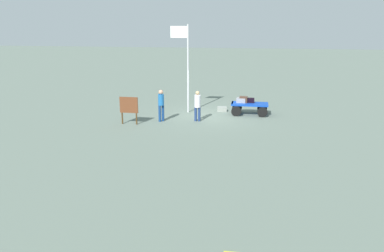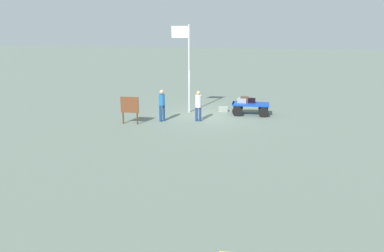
{
  "view_description": "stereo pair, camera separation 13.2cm",
  "coord_description": "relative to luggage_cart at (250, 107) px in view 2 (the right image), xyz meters",
  "views": [
    {
      "loc": [
        -2.61,
        20.8,
        5.19
      ],
      "look_at": [
        -0.11,
        6.0,
        1.04
      ],
      "focal_mm": 35.12,
      "sensor_mm": 36.0,
      "label": 1
    },
    {
      "loc": [
        -2.74,
        20.78,
        5.19
      ],
      "look_at": [
        -0.11,
        6.0,
        1.04
      ],
      "focal_mm": 35.12,
      "sensor_mm": 36.0,
      "label": 2
    }
  ],
  "objects": [
    {
      "name": "luggage_cart",
      "position": [
        0.0,
        0.0,
        0.0
      ],
      "size": [
        2.12,
        1.16,
        0.68
      ],
      "color": "#113EB0",
      "rests_on": "ground"
    },
    {
      "name": "suitcase_tan",
      "position": [
        1.63,
        -0.55,
        -0.34
      ],
      "size": [
        0.6,
        0.42,
        0.28
      ],
      "color": "gray",
      "rests_on": "ground"
    },
    {
      "name": "flagpole",
      "position": [
        3.75,
        0.02,
        2.64
      ],
      "size": [
        1.06,
        0.1,
        5.1
      ],
      "color": "silver",
      "rests_on": "ground"
    },
    {
      "name": "suitcase_olive",
      "position": [
        0.48,
        -0.09,
        0.33
      ],
      "size": [
        0.55,
        0.42,
        0.27
      ],
      "color": "gray",
      "rests_on": "luggage_cart"
    },
    {
      "name": "suitcase_maroon",
      "position": [
        -0.01,
        -0.22,
        0.32
      ],
      "size": [
        0.54,
        0.39,
        0.25
      ],
      "color": "black",
      "rests_on": "luggage_cart"
    },
    {
      "name": "worker_lead",
      "position": [
        4.66,
        2.36,
        0.52
      ],
      "size": [
        0.44,
        0.44,
        1.73
      ],
      "color": "navy",
      "rests_on": "ground"
    },
    {
      "name": "suitcase_navy",
      "position": [
        0.35,
        -0.09,
        0.38
      ],
      "size": [
        0.47,
        0.33,
        0.37
      ],
      "color": "#493024",
      "rests_on": "luggage_cart"
    },
    {
      "name": "ground_plane",
      "position": [
        2.34,
        0.77,
        -0.48
      ],
      "size": [
        120.0,
        120.0,
        0.0
      ],
      "primitive_type": "plane",
      "color": "slate"
    },
    {
      "name": "worker_trailing",
      "position": [
        2.74,
        1.99,
        0.47
      ],
      "size": [
        0.34,
        0.32,
        1.66
      ],
      "color": "navy",
      "rests_on": "ground"
    },
    {
      "name": "signboard",
      "position": [
        6.18,
        3.22,
        0.45
      ],
      "size": [
        0.98,
        0.09,
        1.45
      ],
      "color": "#4C3319",
      "rests_on": "ground"
    }
  ]
}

